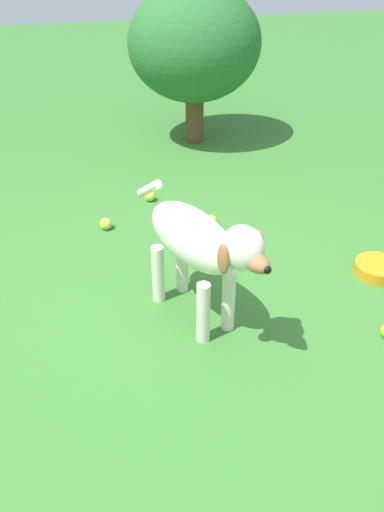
{
  "coord_description": "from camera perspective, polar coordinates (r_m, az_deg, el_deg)",
  "views": [
    {
      "loc": [
        -0.27,
        -1.81,
        1.52
      ],
      "look_at": [
        0.13,
        0.04,
        0.3
      ],
      "focal_mm": 38.67,
      "sensor_mm": 36.0,
      "label": 1
    }
  ],
  "objects": [
    {
      "name": "tennis_ball_2",
      "position": [
        3.05,
        -8.91,
        3.32
      ],
      "size": [
        0.07,
        0.07,
        0.07
      ],
      "primitive_type": "sphere",
      "color": "#C2D13D",
      "rests_on": "ground"
    },
    {
      "name": "ground",
      "position": [
        2.38,
        -2.98,
        -6.83
      ],
      "size": [
        14.0,
        14.0,
        0.0
      ],
      "primitive_type": "plane",
      "color": "#38722D"
    },
    {
      "name": "dog",
      "position": [
        2.17,
        0.76,
        1.28
      ],
      "size": [
        0.41,
        0.79,
        0.57
      ],
      "rotation": [
        0.0,
        0.0,
        5.12
      ],
      "color": "silver",
      "rests_on": "ground"
    },
    {
      "name": "shrub_near",
      "position": [
        4.02,
        0.29,
        21.05
      ],
      "size": [
        0.92,
        0.83,
        1.08
      ],
      "color": "brown",
      "rests_on": "ground"
    },
    {
      "name": "tennis_ball_4",
      "position": [
        3.32,
        -4.38,
        6.24
      ],
      "size": [
        0.07,
        0.07,
        0.07
      ],
      "primitive_type": "sphere",
      "color": "#C3E43E",
      "rests_on": "ground"
    },
    {
      "name": "tennis_ball_1",
      "position": [
        3.04,
        2.01,
        3.67
      ],
      "size": [
        0.07,
        0.07,
        0.07
      ],
      "primitive_type": "sphere",
      "color": "#CBD22D",
      "rests_on": "ground"
    },
    {
      "name": "water_bowl",
      "position": [
        2.79,
        18.64,
        -1.26
      ],
      "size": [
        0.22,
        0.22,
        0.06
      ],
      "primitive_type": "cylinder",
      "color": "orange",
      "rests_on": "ground"
    }
  ]
}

